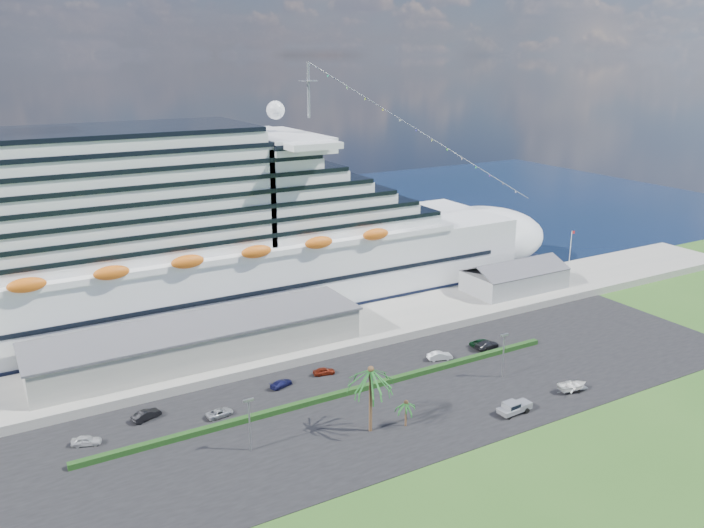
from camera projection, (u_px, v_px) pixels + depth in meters
ground at (438, 426)px, 106.78m from camera, size 420.00×420.00×0.00m
asphalt_lot at (399, 397)px, 115.90m from camera, size 140.00×38.00×0.12m
wharf at (321, 334)px, 139.73m from camera, size 240.00×20.00×1.80m
water at (189, 240)px, 214.73m from camera, size 420.00×160.00×0.02m
cruise_ship at (177, 246)px, 144.83m from camera, size 191.00×38.00×54.00m
terminal_building at (200, 340)px, 126.66m from camera, size 61.00×15.00×6.30m
port_shed at (514, 278)px, 163.41m from camera, size 24.00×12.31×7.37m
flagpole at (570, 252)px, 170.84m from camera, size 1.08×0.16×12.00m
hedge at (344, 393)px, 116.10m from camera, size 88.00×1.10×0.90m
lamp_post_left at (249, 418)px, 98.57m from camera, size 1.60×0.35×8.27m
lamp_post_right at (504, 350)px, 121.36m from camera, size 1.60×0.35×8.27m
palm_tall at (371, 377)px, 102.67m from camera, size 8.82×8.82×11.13m
palm_short at (406, 405)px, 105.65m from camera, size 3.53×3.53×4.56m
parked_car_0 at (86, 440)px, 101.23m from camera, size 4.59×3.09×1.45m
parked_car_1 at (146, 415)px, 108.38m from camera, size 4.99×3.04×1.55m
parked_car_2 at (220, 413)px, 109.29m from camera, size 4.57×2.48×1.21m
parked_car_3 at (281, 383)px, 119.04m from camera, size 4.70×3.10×1.27m
parked_car_4 at (324, 371)px, 123.58m from camera, size 4.19×2.34×1.35m
parked_car_5 at (440, 356)px, 129.64m from camera, size 4.99×2.86×1.56m
parked_car_6 at (481, 343)px, 135.74m from camera, size 4.83×2.26×1.34m
parked_car_7 at (487, 345)px, 134.58m from camera, size 5.64×2.75×1.58m
pickup_truck at (514, 407)px, 110.05m from camera, size 6.05×2.50×2.10m
boat_trailer at (573, 385)px, 117.21m from camera, size 6.49×4.75×1.80m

